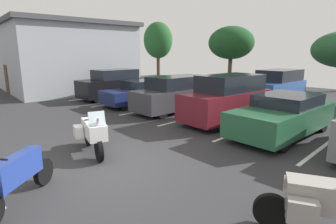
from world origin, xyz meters
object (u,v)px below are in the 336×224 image
motorcycle_third (18,176)px  car_navy (140,93)px  car_black (113,84)px  car_far_champagne (240,85)px  motorcycle_second (329,202)px  car_charcoal (176,94)px  car_maroon (227,99)px  car_far_blue (277,86)px  car_green (283,115)px  motorcycle_touring (93,132)px

motorcycle_third → car_navy: size_ratio=0.41×
car_black → car_far_champagne: 8.87m
motorcycle_third → car_far_champagne: bearing=105.7°
motorcycle_second → car_charcoal: size_ratio=0.42×
car_navy → car_far_champagne: (2.18, 7.28, 0.03)m
car_maroon → motorcycle_third: bearing=-84.4°
car_charcoal → car_maroon: bearing=-0.3°
car_maroon → car_far_blue: (-0.76, 6.68, -0.04)m
car_green → car_far_champagne: 9.49m
car_maroon → car_far_champagne: size_ratio=0.94×
car_navy → car_far_blue: size_ratio=0.97×
motorcycle_touring → car_maroon: size_ratio=0.47×
motorcycle_second → car_maroon: car_maroon is taller
car_charcoal → car_maroon: 3.11m
car_black → car_green: 11.21m
motorcycle_third → car_far_blue: car_far_blue is taller
car_black → car_far_blue: bearing=40.9°
motorcycle_third → car_navy: (-6.57, 8.33, 0.10)m
car_navy → car_charcoal: (2.62, 0.21, 0.20)m
car_navy → car_maroon: bearing=2.0°
car_navy → car_maroon: 5.74m
motorcycle_second → car_green: car_green is taller
car_far_blue → motorcycle_third: bearing=-84.0°
motorcycle_third → car_navy: 10.61m
car_maroon → car_green: bearing=-4.5°
motorcycle_touring → motorcycle_third: (1.44, -2.43, -0.06)m
car_far_blue → car_charcoal: bearing=-109.4°
motorcycle_second → car_black: car_black is taller
motorcycle_third → car_far_champagne: car_far_champagne is taller
motorcycle_touring → car_maroon: bearing=84.4°
car_green → car_black: bearing=179.8°
car_far_blue → car_maroon: bearing=-83.5°
car_black → car_green: bearing=-0.2°
motorcycle_touring → car_maroon: car_maroon is taller
motorcycle_touring → car_far_champagne: 13.50m
motorcycle_third → car_black: bearing=138.7°
motorcycle_third → car_maroon: (-0.84, 8.52, 0.40)m
car_charcoal → car_far_champagne: (-0.44, 7.07, -0.17)m
car_far_champagne → motorcycle_third: bearing=-74.3°
car_black → car_maroon: bearing=1.1°
car_charcoal → car_green: size_ratio=0.95×
car_navy → car_green: 8.27m
motorcycle_second → car_charcoal: car_charcoal is taller
car_navy → car_maroon: car_maroon is taller
motorcycle_second → car_far_blue: size_ratio=0.43×
car_charcoal → car_green: (5.65, -0.22, -0.16)m
car_green → car_far_blue: car_far_blue is taller
car_maroon → car_green: 2.56m
car_navy → car_charcoal: size_ratio=0.95×
car_navy → car_far_champagne: size_ratio=0.93×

